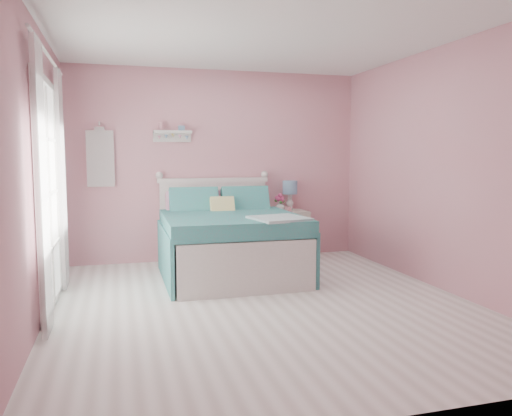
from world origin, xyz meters
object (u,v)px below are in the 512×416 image
bed (228,242)px  table_lamp (290,190)px  nightstand (289,234)px  vase (280,206)px  teacup (288,209)px

bed → table_lamp: bed is taller
table_lamp → nightstand: bearing=-110.4°
bed → vase: 1.23m
nightstand → table_lamp: 0.63m
bed → teacup: (0.96, 0.58, 0.31)m
bed → vase: (0.90, 0.75, 0.34)m
table_lamp → teacup: (-0.12, -0.27, -0.25)m
bed → nightstand: bearing=35.9°
vase → teacup: bearing=-71.5°
bed → table_lamp: size_ratio=4.75×
table_lamp → teacup: bearing=-114.6°
nightstand → teacup: teacup is taller
nightstand → vase: bearing=174.1°
nightstand → table_lamp: size_ratio=1.62×
teacup → table_lamp: bearing=65.4°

